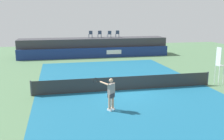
{
  "coord_description": "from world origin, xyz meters",
  "views": [
    {
      "loc": [
        -4.48,
        -16.35,
        5.08
      ],
      "look_at": [
        -0.53,
        2.0,
        1.0
      ],
      "focal_mm": 41.27,
      "sensor_mm": 36.0,
      "label": 1
    }
  ],
  "objects_px": {
    "spectator_chair_center": "(109,34)",
    "tennis_player": "(111,93)",
    "spectator_chair_left": "(100,34)",
    "spectator_chair_right": "(117,34)",
    "net_post_near": "(31,88)",
    "umpire_chair": "(219,63)",
    "net_post_far": "(208,78)",
    "spectator_chair_far_left": "(91,34)"
  },
  "relations": [
    {
      "from": "spectator_chair_center",
      "to": "tennis_player",
      "type": "height_order",
      "value": "spectator_chair_center"
    },
    {
      "from": "spectator_chair_left",
      "to": "spectator_chair_right",
      "type": "height_order",
      "value": "same"
    },
    {
      "from": "net_post_near",
      "to": "spectator_chair_center",
      "type": "bearing_deg",
      "value": 61.48
    },
    {
      "from": "umpire_chair",
      "to": "net_post_far",
      "type": "xyz_separation_m",
      "value": [
        -0.81,
        0.02,
        -1.09
      ]
    },
    {
      "from": "spectator_chair_center",
      "to": "tennis_player",
      "type": "distance_m",
      "value": 18.88
    },
    {
      "from": "spectator_chair_left",
      "to": "tennis_player",
      "type": "height_order",
      "value": "spectator_chair_left"
    },
    {
      "from": "spectator_chair_far_left",
      "to": "spectator_chair_center",
      "type": "distance_m",
      "value": 2.33
    },
    {
      "from": "umpire_chair",
      "to": "tennis_player",
      "type": "relative_size",
      "value": 1.56
    },
    {
      "from": "spectator_chair_left",
      "to": "net_post_far",
      "type": "xyz_separation_m",
      "value": [
        5.4,
        -15.49,
        -2.19
      ]
    },
    {
      "from": "net_post_near",
      "to": "tennis_player",
      "type": "bearing_deg",
      "value": -38.21
    },
    {
      "from": "umpire_chair",
      "to": "spectator_chair_center",
      "type": "bearing_deg",
      "value": 108.73
    },
    {
      "from": "spectator_chair_left",
      "to": "tennis_player",
      "type": "xyz_separation_m",
      "value": [
        -2.59,
        -18.96,
        -1.73
      ]
    },
    {
      "from": "umpire_chair",
      "to": "spectator_chair_far_left",
      "type": "bearing_deg",
      "value": 115.29
    },
    {
      "from": "umpire_chair",
      "to": "net_post_far",
      "type": "relative_size",
      "value": 2.76
    },
    {
      "from": "spectator_chair_far_left",
      "to": "spectator_chair_left",
      "type": "distance_m",
      "value": 1.14
    },
    {
      "from": "spectator_chair_far_left",
      "to": "spectator_chair_left",
      "type": "height_order",
      "value": "same"
    },
    {
      "from": "spectator_chair_far_left",
      "to": "tennis_player",
      "type": "distance_m",
      "value": 19.12
    },
    {
      "from": "spectator_chair_far_left",
      "to": "spectator_chair_right",
      "type": "xyz_separation_m",
      "value": [
        3.38,
        -0.17,
        0.0
      ]
    },
    {
      "from": "spectator_chair_center",
      "to": "net_post_near",
      "type": "relative_size",
      "value": 0.89
    },
    {
      "from": "net_post_far",
      "to": "umpire_chair",
      "type": "bearing_deg",
      "value": -1.5
    },
    {
      "from": "umpire_chair",
      "to": "tennis_player",
      "type": "height_order",
      "value": "umpire_chair"
    },
    {
      "from": "umpire_chair",
      "to": "tennis_player",
      "type": "bearing_deg",
      "value": -158.54
    },
    {
      "from": "spectator_chair_left",
      "to": "umpire_chair",
      "type": "bearing_deg",
      "value": -68.21
    },
    {
      "from": "spectator_chair_left",
      "to": "spectator_chair_right",
      "type": "xyz_separation_m",
      "value": [
        2.24,
        -0.14,
        0.0
      ]
    },
    {
      "from": "net_post_far",
      "to": "spectator_chair_right",
      "type": "bearing_deg",
      "value": 101.63
    },
    {
      "from": "spectator_chair_far_left",
      "to": "spectator_chair_right",
      "type": "relative_size",
      "value": 1.0
    },
    {
      "from": "spectator_chair_right",
      "to": "umpire_chair",
      "type": "xyz_separation_m",
      "value": [
        3.96,
        -15.37,
        -1.11
      ]
    },
    {
      "from": "spectator_chair_center",
      "to": "umpire_chair",
      "type": "bearing_deg",
      "value": -71.27
    },
    {
      "from": "spectator_chair_far_left",
      "to": "net_post_far",
      "type": "distance_m",
      "value": 16.97
    },
    {
      "from": "net_post_near",
      "to": "net_post_far",
      "type": "relative_size",
      "value": 1.0
    },
    {
      "from": "umpire_chair",
      "to": "tennis_player",
      "type": "xyz_separation_m",
      "value": [
        -8.79,
        -3.46,
        -0.63
      ]
    },
    {
      "from": "spectator_chair_far_left",
      "to": "spectator_chair_left",
      "type": "bearing_deg",
      "value": -1.2
    },
    {
      "from": "net_post_far",
      "to": "tennis_player",
      "type": "height_order",
      "value": "tennis_player"
    },
    {
      "from": "net_post_far",
      "to": "tennis_player",
      "type": "xyz_separation_m",
      "value": [
        -7.98,
        -3.48,
        0.46
      ]
    },
    {
      "from": "spectator_chair_center",
      "to": "spectator_chair_left",
      "type": "bearing_deg",
      "value": 154.68
    },
    {
      "from": "spectator_chair_left",
      "to": "spectator_chair_center",
      "type": "relative_size",
      "value": 1.0
    },
    {
      "from": "spectator_chair_far_left",
      "to": "spectator_chair_center",
      "type": "bearing_deg",
      "value": -13.79
    },
    {
      "from": "spectator_chair_right",
      "to": "tennis_player",
      "type": "distance_m",
      "value": 19.51
    },
    {
      "from": "spectator_chair_center",
      "to": "umpire_chair",
      "type": "distance_m",
      "value": 15.85
    },
    {
      "from": "spectator_chair_right",
      "to": "umpire_chair",
      "type": "bearing_deg",
      "value": -75.54
    },
    {
      "from": "spectator_chair_left",
      "to": "net_post_near",
      "type": "relative_size",
      "value": 0.89
    },
    {
      "from": "spectator_chair_right",
      "to": "net_post_near",
      "type": "xyz_separation_m",
      "value": [
        -9.24,
        -15.35,
        -2.19
      ]
    }
  ]
}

